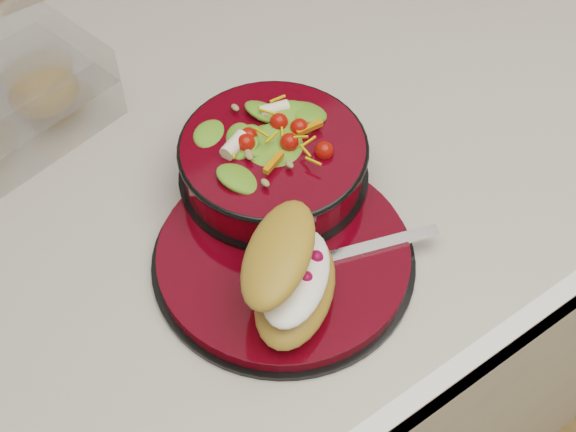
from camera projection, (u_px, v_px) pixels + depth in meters
island_counter at (259, 332)px, 1.27m from camera, size 1.24×0.74×0.90m
dinner_plate at (285, 256)px, 0.81m from camera, size 0.27×0.27×0.02m
salad_bowl at (273, 156)px, 0.83m from camera, size 0.20×0.20×0.09m
croissant at (292, 274)px, 0.74m from camera, size 0.15×0.15×0.08m
fork at (350, 252)px, 0.79m from camera, size 0.17×0.07×0.00m
pastry_box at (0, 100)px, 0.90m from camera, size 0.25×0.20×0.09m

